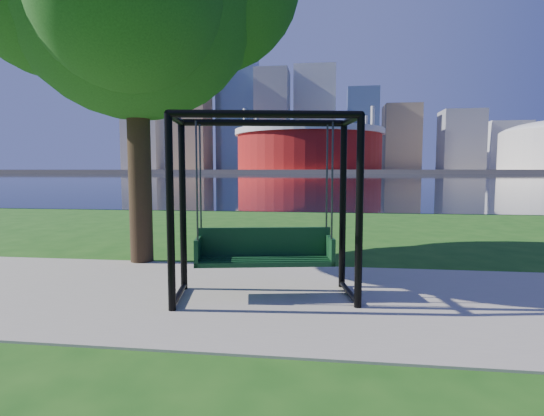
# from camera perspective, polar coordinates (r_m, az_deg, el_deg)

# --- Properties ---
(ground) EXTENTS (900.00, 900.00, 0.00)m
(ground) POSITION_cam_1_polar(r_m,az_deg,el_deg) (6.81, 0.39, -10.71)
(ground) COLOR #1E5114
(ground) RESTS_ON ground
(path) EXTENTS (120.00, 4.00, 0.03)m
(path) POSITION_cam_1_polar(r_m,az_deg,el_deg) (6.33, -0.19, -11.81)
(path) COLOR #9E937F
(path) RESTS_ON ground
(river) EXTENTS (900.00, 180.00, 0.02)m
(river) POSITION_cam_1_polar(r_m,az_deg,el_deg) (108.51, 7.10, 4.13)
(river) COLOR black
(river) RESTS_ON ground
(far_bank) EXTENTS (900.00, 228.00, 2.00)m
(far_bank) POSITION_cam_1_polar(r_m,az_deg,el_deg) (312.50, 7.39, 4.95)
(far_bank) COLOR #937F60
(far_bank) RESTS_ON ground
(stadium) EXTENTS (83.00, 83.00, 32.00)m
(stadium) POSITION_cam_1_polar(r_m,az_deg,el_deg) (242.05, 4.99, 8.06)
(stadium) COLOR maroon
(stadium) RESTS_ON far_bank
(skyline) EXTENTS (392.00, 66.00, 96.50)m
(skyline) POSITION_cam_1_polar(r_m,az_deg,el_deg) (327.70, 6.70, 11.08)
(skyline) COLOR gray
(skyline) RESTS_ON far_bank
(swing) EXTENTS (2.71, 1.54, 2.62)m
(swing) POSITION_cam_1_polar(r_m,az_deg,el_deg) (6.02, -1.01, -0.53)
(swing) COLOR black
(swing) RESTS_ON ground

